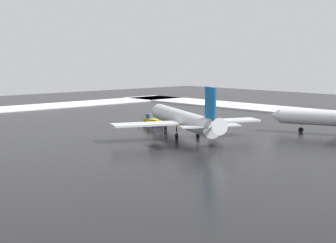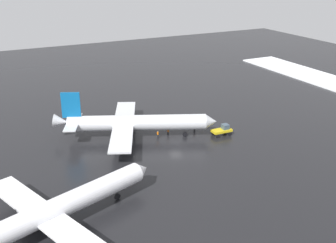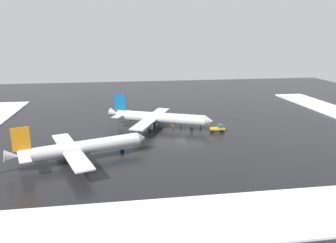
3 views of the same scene
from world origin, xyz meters
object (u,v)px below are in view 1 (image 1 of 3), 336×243
at_px(ground_crew_by_nose_gear, 167,127).
at_px(pushback_tug, 152,119).
at_px(airplane_far_rear, 183,119).
at_px(ground_crew_beside_wing, 177,129).
at_px(ground_crew_mid_apron, 148,124).

bearing_deg(ground_crew_by_nose_gear, pushback_tug, 101.29).
xyz_separation_m(airplane_far_rear, ground_crew_beside_wing, (4.68, -2.68, -2.57)).
relative_size(airplane_far_rear, pushback_tug, 7.34).
bearing_deg(ground_crew_mid_apron, pushback_tug, 55.41).
bearing_deg(ground_crew_mid_apron, airplane_far_rear, -88.51).
relative_size(ground_crew_by_nose_gear, ground_crew_beside_wing, 1.00).
xyz_separation_m(pushback_tug, ground_crew_beside_wing, (-13.76, 5.03, -0.31)).
relative_size(pushback_tug, ground_crew_beside_wing, 2.72).
distance_m(airplane_far_rear, ground_crew_beside_wing, 5.98).
xyz_separation_m(airplane_far_rear, pushback_tug, (18.45, -7.71, -2.26)).
height_order(ground_crew_by_nose_gear, ground_crew_beside_wing, same).
relative_size(pushback_tug, ground_crew_by_nose_gear, 2.72).
bearing_deg(ground_crew_beside_wing, ground_crew_mid_apron, -21.63).
distance_m(airplane_far_rear, pushback_tug, 20.12).
distance_m(airplane_far_rear, ground_crew_by_nose_gear, 8.19).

